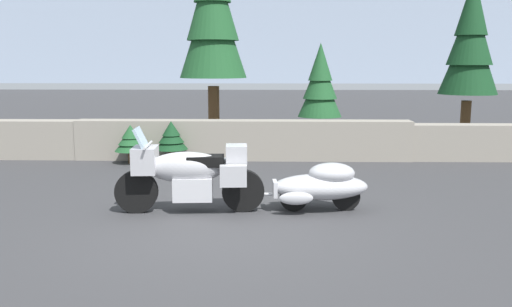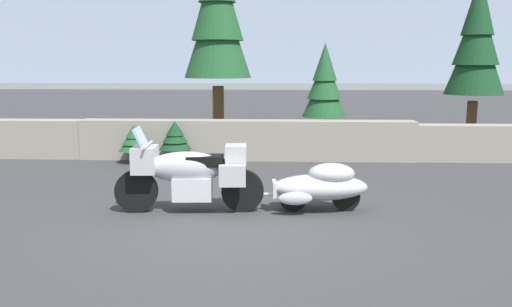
% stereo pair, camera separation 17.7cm
% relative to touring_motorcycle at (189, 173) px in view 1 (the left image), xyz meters
% --- Properties ---
extents(ground_plane, '(80.00, 80.00, 0.00)m').
position_rel_touring_motorcycle_xyz_m(ground_plane, '(0.60, -0.63, -0.62)').
color(ground_plane, '#38383A').
extents(stone_guard_wall, '(24.00, 0.60, 0.95)m').
position_rel_touring_motorcycle_xyz_m(stone_guard_wall, '(0.37, 4.68, -0.16)').
color(stone_guard_wall, gray).
rests_on(stone_guard_wall, ground).
extents(distant_ridgeline, '(240.00, 80.00, 16.00)m').
position_rel_touring_motorcycle_xyz_m(distant_ridgeline, '(0.60, 94.67, 7.38)').
color(distant_ridgeline, '#99A8BF').
rests_on(distant_ridgeline, ground).
extents(touring_motorcycle, '(2.31, 0.83, 1.33)m').
position_rel_touring_motorcycle_xyz_m(touring_motorcycle, '(0.00, 0.00, 0.00)').
color(touring_motorcycle, black).
rests_on(touring_motorcycle, ground).
extents(car_shaped_trailer, '(2.22, 0.82, 0.76)m').
position_rel_touring_motorcycle_xyz_m(car_shaped_trailer, '(2.04, 0.14, -0.21)').
color(car_shaped_trailer, black).
rests_on(car_shaped_trailer, ground).
extents(pine_tree_tall, '(1.77, 1.77, 5.86)m').
position_rel_touring_motorcycle_xyz_m(pine_tree_tall, '(-0.27, 6.27, 3.05)').
color(pine_tree_tall, brown).
rests_on(pine_tree_tall, ground).
extents(pine_tree_secondary, '(1.50, 1.50, 4.56)m').
position_rel_touring_motorcycle_xyz_m(pine_tree_secondary, '(6.44, 6.26, 2.24)').
color(pine_tree_secondary, brown).
rests_on(pine_tree_secondary, ground).
extents(pine_tree_far_right, '(1.14, 1.14, 2.82)m').
position_rel_touring_motorcycle_xyz_m(pine_tree_far_right, '(2.54, 5.93, 1.14)').
color(pine_tree_far_right, brown).
rests_on(pine_tree_far_right, ground).
extents(pine_sapling_near, '(0.76, 0.76, 0.98)m').
position_rel_touring_motorcycle_xyz_m(pine_sapling_near, '(-1.04, 4.18, -0.01)').
color(pine_sapling_near, brown).
rests_on(pine_sapling_near, ground).
extents(pine_sapling_farther, '(0.75, 0.75, 0.90)m').
position_rel_touring_motorcycle_xyz_m(pine_sapling_farther, '(-1.97, 4.09, -0.06)').
color(pine_sapling_farther, brown).
rests_on(pine_sapling_farther, ground).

